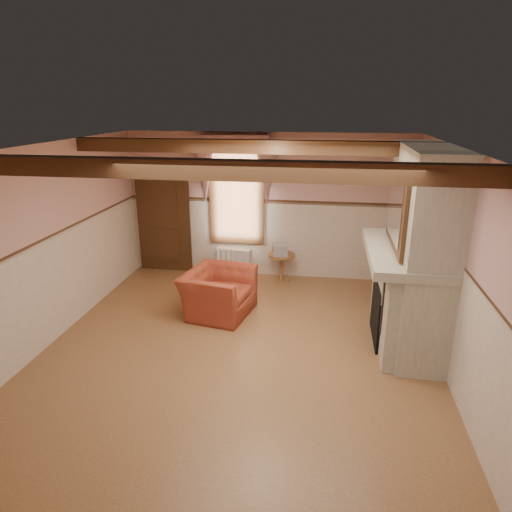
% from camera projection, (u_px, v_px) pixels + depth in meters
% --- Properties ---
extents(floor, '(5.50, 6.00, 0.01)m').
position_uv_depth(floor, '(239.00, 348.00, 6.49)').
color(floor, brown).
rests_on(floor, ground).
extents(ceiling, '(5.50, 6.00, 0.01)m').
position_uv_depth(ceiling, '(236.00, 148.00, 5.59)').
color(ceiling, silver).
rests_on(ceiling, wall_back).
extents(wall_back, '(5.50, 0.02, 2.80)m').
position_uv_depth(wall_back, '(267.00, 206.00, 8.85)').
color(wall_back, tan).
rests_on(wall_back, floor).
extents(wall_front, '(5.50, 0.02, 2.80)m').
position_uv_depth(wall_front, '(157.00, 390.00, 3.24)').
color(wall_front, tan).
rests_on(wall_front, floor).
extents(wall_left, '(0.02, 6.00, 2.80)m').
position_uv_depth(wall_left, '(47.00, 246.00, 6.44)').
color(wall_left, tan).
rests_on(wall_left, floor).
extents(wall_right, '(0.02, 6.00, 2.80)m').
position_uv_depth(wall_right, '(456.00, 266.00, 5.64)').
color(wall_right, tan).
rests_on(wall_right, floor).
extents(wainscot, '(5.50, 6.00, 1.50)m').
position_uv_depth(wainscot, '(239.00, 300.00, 6.25)').
color(wainscot, beige).
rests_on(wainscot, floor).
extents(chair_rail, '(5.50, 6.00, 0.08)m').
position_uv_depth(chair_rail, '(238.00, 248.00, 6.01)').
color(chair_rail, black).
rests_on(chair_rail, wainscot).
extents(firebox, '(0.20, 0.95, 0.90)m').
position_uv_depth(firebox, '(382.00, 311.00, 6.62)').
color(firebox, black).
rests_on(firebox, floor).
extents(armchair, '(1.18, 1.30, 0.73)m').
position_uv_depth(armchair, '(218.00, 292.00, 7.46)').
color(armchair, maroon).
rests_on(armchair, floor).
extents(side_table, '(0.66, 0.66, 0.55)m').
position_uv_depth(side_table, '(281.00, 267.00, 8.85)').
color(side_table, brown).
rests_on(side_table, floor).
extents(book_stack, '(0.33, 0.37, 0.20)m').
position_uv_depth(book_stack, '(280.00, 249.00, 8.71)').
color(book_stack, '#B7AD8C').
rests_on(book_stack, side_table).
extents(radiator, '(0.72, 0.28, 0.60)m').
position_uv_depth(radiator, '(234.00, 263.00, 9.01)').
color(radiator, beige).
rests_on(radiator, floor).
extents(bowl, '(0.36, 0.36, 0.09)m').
position_uv_depth(bowl, '(406.00, 245.00, 6.28)').
color(bowl, brown).
rests_on(bowl, mantel).
extents(mantel_clock, '(0.14, 0.24, 0.20)m').
position_uv_depth(mantel_clock, '(399.00, 226.00, 6.99)').
color(mantel_clock, black).
rests_on(mantel_clock, mantel).
extents(oil_lamp, '(0.11, 0.11, 0.28)m').
position_uv_depth(oil_lamp, '(401.00, 227.00, 6.81)').
color(oil_lamp, '#BC7B35').
rests_on(oil_lamp, mantel).
extents(candle_red, '(0.06, 0.06, 0.16)m').
position_uv_depth(candle_red, '(417.00, 262.00, 5.51)').
color(candle_red, '#B51627').
rests_on(candle_red, mantel).
extents(jar_yellow, '(0.06, 0.06, 0.12)m').
position_uv_depth(jar_yellow, '(409.00, 248.00, 6.09)').
color(jar_yellow, gold).
rests_on(jar_yellow, mantel).
extents(fireplace, '(0.85, 2.00, 2.80)m').
position_uv_depth(fireplace, '(420.00, 250.00, 6.25)').
color(fireplace, gray).
rests_on(fireplace, floor).
extents(mantel, '(1.05, 2.05, 0.12)m').
position_uv_depth(mantel, '(406.00, 252.00, 6.29)').
color(mantel, gray).
rests_on(mantel, fireplace).
extents(overmantel_mirror, '(0.06, 1.44, 1.04)m').
position_uv_depth(overmantel_mirror, '(396.00, 209.00, 6.12)').
color(overmantel_mirror, silver).
rests_on(overmantel_mirror, fireplace).
extents(door, '(1.10, 0.10, 2.10)m').
position_uv_depth(door, '(164.00, 220.00, 9.21)').
color(door, black).
rests_on(door, floor).
extents(window, '(1.06, 0.08, 2.02)m').
position_uv_depth(window, '(237.00, 193.00, 8.82)').
color(window, white).
rests_on(window, wall_back).
extents(window_drapes, '(1.30, 0.14, 1.40)m').
position_uv_depth(window_drapes, '(235.00, 162.00, 8.55)').
color(window_drapes, gray).
rests_on(window_drapes, wall_back).
extents(ceiling_beam_front, '(5.50, 0.18, 0.20)m').
position_uv_depth(ceiling_beam_front, '(213.00, 170.00, 4.50)').
color(ceiling_beam_front, black).
rests_on(ceiling_beam_front, ceiling).
extents(ceiling_beam_back, '(5.50, 0.18, 0.20)m').
position_uv_depth(ceiling_beam_back, '(252.00, 147.00, 6.74)').
color(ceiling_beam_back, black).
rests_on(ceiling_beam_back, ceiling).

